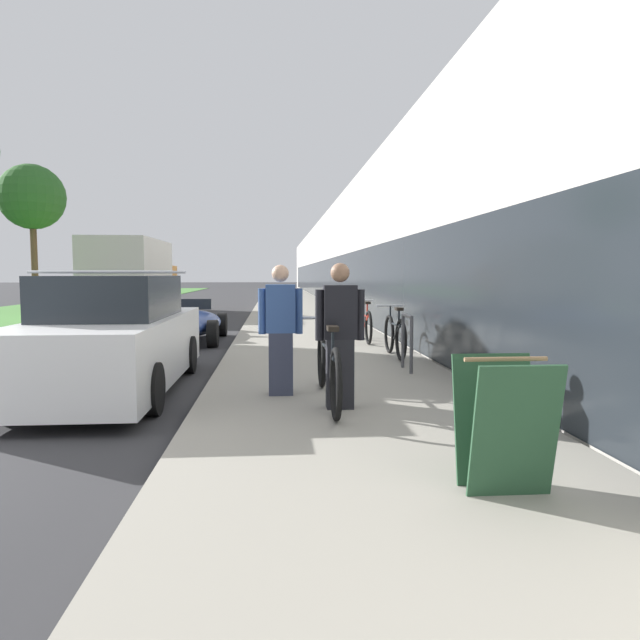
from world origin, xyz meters
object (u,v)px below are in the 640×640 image
bike_rack_hoop (407,336)px  moving_truck (133,277)px  person_rider (340,336)px  sandwich_board_sign (504,424)px  street_tree_far (32,198)px  cruiser_bike_nearest (395,335)px  parked_sedan_curbside (114,339)px  person_bystander (281,330)px  tandem_bicycle (328,368)px  cruiser_bike_middle (365,324)px  vintage_roadster_curbside (184,324)px

bike_rack_hoop → moving_truck: size_ratio=0.12×
person_rider → sandwich_board_sign: bearing=-71.2°
person_rider → sandwich_board_sign: 2.58m
sandwich_board_sign → moving_truck: bearing=110.1°
moving_truck → street_tree_far: (-5.08, 3.43, 3.47)m
person_rider → cruiser_bike_nearest: person_rider is taller
bike_rack_hoop → parked_sedan_curbside: parked_sedan_curbside is taller
person_bystander → moving_truck: moving_truck is taller
person_rider → bike_rack_hoop: size_ratio=1.85×
person_rider → bike_rack_hoop: person_rider is taller
tandem_bicycle → bike_rack_hoop: (1.38, 2.01, 0.12)m
cruiser_bike_nearest → street_tree_far: street_tree_far is taller
bike_rack_hoop → cruiser_bike_middle: bearing=90.8°
sandwich_board_sign → moving_truck: moving_truck is taller
person_rider → street_tree_far: bearing=119.2°
person_bystander → cruiser_bike_middle: (1.85, 5.28, -0.41)m
person_rider → person_bystander: bearing=130.1°
parked_sedan_curbside → street_tree_far: street_tree_far is taller
sandwich_board_sign → moving_truck: 20.49m
person_rider → moving_truck: size_ratio=0.22×
moving_truck → street_tree_far: size_ratio=1.10×
person_rider → cruiser_bike_nearest: 3.99m
sandwich_board_sign → vintage_roadster_curbside: 10.62m
person_rider → vintage_roadster_curbside: 8.08m
sandwich_board_sign → cruiser_bike_nearest: bearing=84.7°
tandem_bicycle → vintage_roadster_curbside: size_ratio=0.62×
person_rider → vintage_roadster_curbside: bearing=110.6°
person_rider → sandwich_board_sign: (0.82, -2.42, -0.33)m
cruiser_bike_middle → vintage_roadster_curbside: cruiser_bike_middle is taller
cruiser_bike_middle → moving_truck: moving_truck is taller
cruiser_bike_nearest → moving_truck: size_ratio=0.24×
tandem_bicycle → street_tree_far: street_tree_far is taller
tandem_bicycle → cruiser_bike_nearest: size_ratio=1.43×
moving_truck → person_bystander: bearing=-70.8°
person_bystander → moving_truck: size_ratio=0.22×
person_bystander → cruiser_bike_nearest: 3.61m
bike_rack_hoop → cruiser_bike_nearest: size_ratio=0.50×
person_bystander → vintage_roadster_curbside: size_ratio=0.40×
cruiser_bike_nearest → vintage_roadster_curbside: cruiser_bike_nearest is taller
parked_sedan_curbside → cruiser_bike_middle: bearing=46.2°
bike_rack_hoop → vintage_roadster_curbside: size_ratio=0.22×
cruiser_bike_middle → sandwich_board_sign: bearing=-92.7°
cruiser_bike_nearest → moving_truck: (-7.62, 13.09, 0.94)m
tandem_bicycle → sandwich_board_sign: tandem_bicycle is taller
person_bystander → bike_rack_hoop: (1.90, 1.56, -0.27)m
parked_sedan_curbside → person_rider: bearing=-32.0°
person_bystander → cruiser_bike_middle: bearing=70.7°
moving_truck → street_tree_far: bearing=146.0°
person_rider → street_tree_far: (-11.31, 20.23, 4.01)m
person_bystander → street_tree_far: 22.58m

